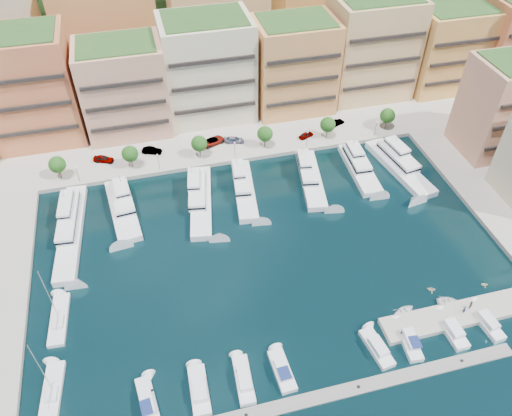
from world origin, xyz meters
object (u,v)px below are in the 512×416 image
(lamppost_0, at_px, (77,171))
(tender_3, at_px, (485,284))
(tree_3, at_px, (265,134))
(tree_5, at_px, (388,116))
(cruiser_6, at_px, (377,348))
(lamppost_1, at_px, (158,159))
(cruiser_8, at_px, (452,330))
(cruiser_9, at_px, (486,322))
(cruiser_3, at_px, (244,380))
(yacht_4, at_px, (310,176))
(yacht_5, at_px, (358,165))
(tree_4, at_px, (328,125))
(car_4, at_px, (306,135))
(sailboat_0, at_px, (52,392))
(car_2, at_px, (213,141))
(lamppost_3, at_px, (307,136))
(tree_0, at_px, (57,165))
(tree_1, at_px, (130,154))
(lamppost_4, at_px, (376,126))
(tender_0, at_px, (405,311))
(yacht_1, at_px, (122,207))
(person_0, at_px, (464,310))
(cruiser_4, at_px, (282,371))
(car_1, at_px, (152,151))
(cruiser_2, at_px, (199,391))
(tree_2, at_px, (199,144))
(car_0, at_px, (103,159))
(yacht_3, at_px, (243,186))
(car_3, at_px, (234,140))
(yacht_6, at_px, (398,164))
(car_5, at_px, (337,123))
(tender_1, at_px, (431,289))
(person_1, at_px, (470,305))
(yacht_2, at_px, (200,197))

(lamppost_0, distance_m, tender_3, 87.18)
(tree_3, distance_m, tree_5, 32.00)
(tree_3, bearing_deg, cruiser_6, -86.51)
(lamppost_1, bearing_deg, cruiser_8, -52.18)
(cruiser_9, bearing_deg, cruiser_3, -179.99)
(yacht_4, height_order, yacht_5, same)
(cruiser_3, bearing_deg, yacht_5, 49.72)
(tree_4, xyz_separation_m, car_4, (-4.96, 1.27, -3.06))
(sailboat_0, height_order, car_2, sailboat_0)
(lamppost_3, bearing_deg, cruiser_3, -117.52)
(tree_0, bearing_deg, tree_1, 0.00)
(cruiser_9, xyz_separation_m, sailboat_0, (-72.04, 5.58, -0.24))
(lamppost_4, xyz_separation_m, tender_0, (-16.65, -50.20, -3.41))
(yacht_1, xyz_separation_m, cruiser_8, (52.43, -44.65, -0.54))
(person_0, bearing_deg, tree_0, 32.42)
(cruiser_4, xyz_separation_m, car_1, (-14.26, 62.23, 1.20))
(cruiser_2, relative_size, tender_3, 5.97)
(tree_2, xyz_separation_m, cruiser_2, (-10.12, -58.09, -4.20))
(cruiser_3, xyz_separation_m, car_4, (30.11, 59.36, 1.13))
(cruiser_4, bearing_deg, tree_1, 108.31)
(car_1, bearing_deg, car_0, 113.07)
(cruiser_3, bearing_deg, person_0, 3.72)
(yacht_1, distance_m, cruiser_4, 49.96)
(yacht_3, xyz_separation_m, cruiser_3, (-10.48, -44.55, -0.66))
(tree_3, height_order, cruiser_6, tree_3)
(tree_5, relative_size, car_3, 1.16)
(tree_5, distance_m, yacht_6, 15.42)
(tender_3, distance_m, car_5, 55.63)
(cruiser_3, xyz_separation_m, tender_0, (30.42, 5.59, -0.13))
(cruiser_4, height_order, car_1, car_1)
(cruiser_8, bearing_deg, cruiser_4, -179.97)
(car_1, bearing_deg, sailboat_0, -179.62)
(tender_3, distance_m, car_4, 54.76)
(lamppost_4, xyz_separation_m, car_3, (-34.87, 5.89, -2.12))
(cruiser_6, bearing_deg, yacht_1, 130.90)
(sailboat_0, bearing_deg, tree_1, 72.90)
(yacht_5, distance_m, cruiser_8, 45.22)
(tree_4, bearing_deg, cruiser_4, -116.35)
(tree_5, bearing_deg, tender_1, -105.48)
(yacht_5, relative_size, person_1, 11.06)
(yacht_1, bearing_deg, person_1, -35.80)
(yacht_2, xyz_separation_m, car_0, (-19.91, 18.40, 0.60))
(tree_1, relative_size, yacht_5, 0.30)
(car_4, xyz_separation_m, car_5, (9.32, 3.12, 0.04))
(tree_5, height_order, yacht_2, tree_5)
(cruiser_2, bearing_deg, cruiser_8, 0.01)
(tree_1, distance_m, car_0, 7.99)
(lamppost_0, relative_size, tender_3, 3.02)
(yacht_2, distance_m, yacht_6, 47.09)
(tree_1, relative_size, cruiser_2, 0.68)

